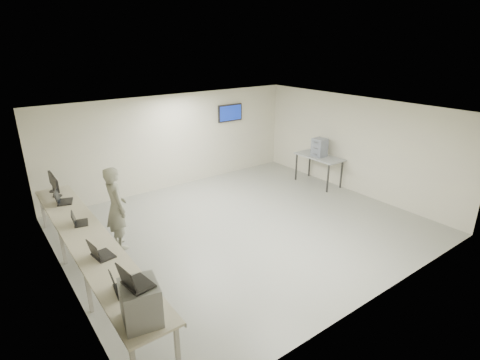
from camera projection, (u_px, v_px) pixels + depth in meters
room at (245, 171)px, 8.67m from camera, size 8.01×7.01×2.81m
workbench at (89, 241)px, 6.82m from camera, size 0.76×6.00×0.90m
equipment_box at (140, 303)px, 4.69m from camera, size 0.54×0.60×0.54m
laptop_on_box at (133, 281)px, 4.53m from camera, size 0.37×0.42×0.30m
laptop_0 at (121, 287)px, 5.30m from camera, size 0.37×0.43×0.31m
laptop_1 at (99, 253)px, 6.14m from camera, size 0.37×0.42×0.30m
laptop_2 at (78, 221)px, 7.25m from camera, size 0.36×0.39×0.27m
laptop_3 at (62, 200)px, 8.20m from camera, size 0.44×0.47×0.31m
monitor_near at (56, 185)px, 8.48m from camera, size 0.20×0.45×0.44m
monitor_far at (52, 180)px, 8.76m from camera, size 0.21×0.46×0.46m
soldier at (116, 208)px, 7.94m from camera, size 0.45×0.67×1.83m
side_table at (319, 158)px, 11.54m from camera, size 0.71×1.52×0.91m
storage_bins at (320, 147)px, 11.40m from camera, size 0.35×0.39×0.56m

